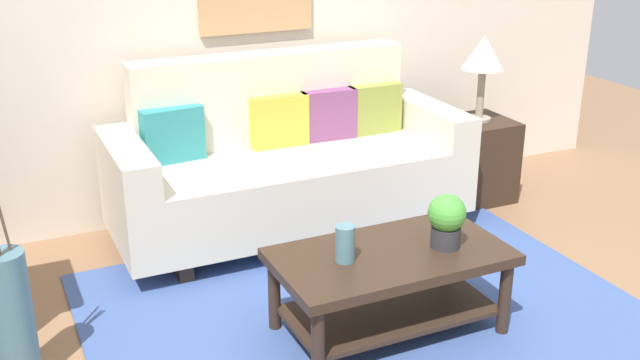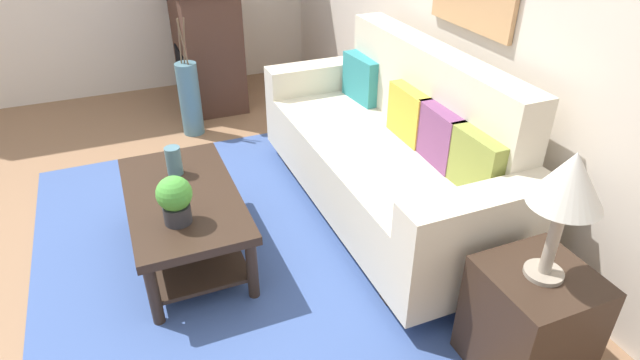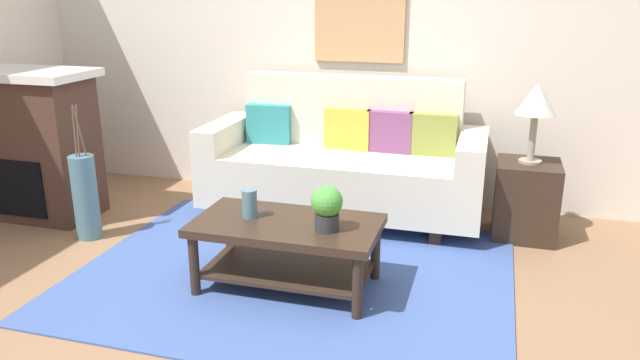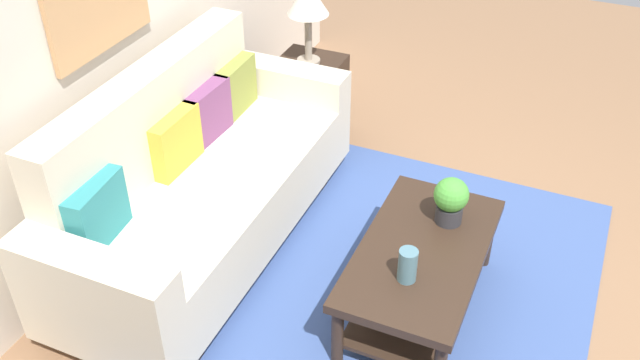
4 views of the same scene
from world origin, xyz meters
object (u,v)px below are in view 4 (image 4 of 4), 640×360
(tabletop_vase, at_px, (408,265))
(side_table, at_px, (309,97))
(throw_pillow_mustard, at_px, (174,142))
(throw_pillow_olive, at_px, (234,87))
(couch, at_px, (199,184))
(throw_pillow_plum, at_px, (206,113))
(potted_plant_tabletop, at_px, (451,199))
(throw_pillow_teal, at_px, (97,212))
(coffee_table, at_px, (420,266))
(table_lamp, at_px, (308,2))

(tabletop_vase, height_order, side_table, tabletop_vase)
(throw_pillow_mustard, relative_size, throw_pillow_olive, 1.00)
(couch, relative_size, throw_pillow_plum, 5.98)
(throw_pillow_olive, relative_size, tabletop_vase, 2.07)
(potted_plant_tabletop, bearing_deg, throw_pillow_teal, 121.41)
(throw_pillow_teal, xyz_separation_m, side_table, (2.04, -0.18, -0.40))
(tabletop_vase, bearing_deg, potted_plant_tabletop, -7.50)
(coffee_table, distance_m, side_table, 1.88)
(couch, height_order, throw_pillow_plum, couch)
(throw_pillow_plum, xyz_separation_m, throw_pillow_olive, (0.33, 0.00, 0.00))
(coffee_table, distance_m, table_lamp, 1.99)
(throw_pillow_mustard, distance_m, tabletop_vase, 1.45)
(throw_pillow_olive, distance_m, potted_plant_tabletop, 1.55)
(side_table, height_order, table_lamp, table_lamp)
(potted_plant_tabletop, bearing_deg, couch, 100.09)
(throw_pillow_plum, bearing_deg, throw_pillow_olive, 0.00)
(couch, height_order, coffee_table, couch)
(table_lamp, bearing_deg, throw_pillow_teal, 175.06)
(potted_plant_tabletop, xyz_separation_m, side_table, (1.13, 1.31, -0.29))
(throw_pillow_teal, height_order, potted_plant_tabletop, throw_pillow_teal)
(couch, bearing_deg, side_table, -2.09)
(tabletop_vase, xyz_separation_m, side_table, (1.63, 1.24, -0.24))
(throw_pillow_mustard, height_order, table_lamp, table_lamp)
(couch, relative_size, throw_pillow_olive, 5.98)
(throw_pillow_olive, xyz_separation_m, side_table, (0.71, -0.18, -0.40))
(potted_plant_tabletop, bearing_deg, table_lamp, 49.11)
(throw_pillow_plum, relative_size, coffee_table, 0.33)
(throw_pillow_teal, distance_m, potted_plant_tabletop, 1.74)
(potted_plant_tabletop, bearing_deg, throw_pillow_mustard, 99.25)
(side_table, bearing_deg, tabletop_vase, -142.67)
(throw_pillow_olive, height_order, table_lamp, table_lamp)
(side_table, bearing_deg, throw_pillow_plum, 170.39)
(throw_pillow_plum, bearing_deg, potted_plant_tabletop, -93.50)
(couch, distance_m, throw_pillow_plum, 0.43)
(potted_plant_tabletop, bearing_deg, tabletop_vase, 172.50)
(throw_pillow_plum, height_order, potted_plant_tabletop, throw_pillow_plum)
(throw_pillow_plum, distance_m, side_table, 1.13)
(throw_pillow_mustard, bearing_deg, side_table, -7.31)
(potted_plant_tabletop, distance_m, table_lamp, 1.78)
(throw_pillow_teal, distance_m, throw_pillow_olive, 1.33)
(tabletop_vase, relative_size, side_table, 0.31)
(coffee_table, relative_size, table_lamp, 1.93)
(tabletop_vase, relative_size, table_lamp, 0.30)
(couch, relative_size, table_lamp, 3.77)
(couch, height_order, throw_pillow_teal, couch)
(couch, height_order, side_table, couch)
(tabletop_vase, distance_m, side_table, 2.07)
(throw_pillow_teal, height_order, coffee_table, throw_pillow_teal)
(throw_pillow_plum, height_order, tabletop_vase, throw_pillow_plum)
(throw_pillow_mustard, bearing_deg, throw_pillow_plum, 0.00)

